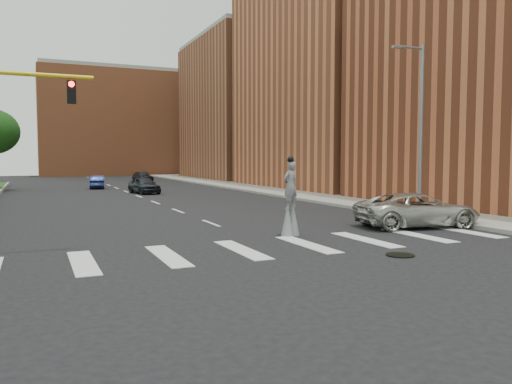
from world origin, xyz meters
name	(u,v)px	position (x,y,z in m)	size (l,w,h in m)	color
ground_plane	(289,252)	(0.00, 0.00, 0.00)	(160.00, 160.00, 0.00)	black
sidewalk_right	(282,192)	(12.50, 25.00, 0.09)	(5.00, 90.00, 0.18)	gray
manhole	(400,255)	(3.00, -2.00, 0.02)	(0.90, 0.90, 0.04)	black
building_mid	(342,73)	(22.00, 30.00, 12.00)	(16.00, 22.00, 24.00)	#BD633B
building_far	(251,111)	(22.00, 54.00, 10.00)	(16.00, 22.00, 20.00)	#9F593A
building_backdrop	(116,125)	(6.00, 78.00, 9.00)	(26.00, 14.00, 18.00)	#BD633B
streetlight	(419,124)	(10.90, 6.00, 4.90)	(2.05, 0.20, 9.00)	slate
stilt_performer	(290,203)	(1.69, 3.07, 1.33)	(0.82, 0.66, 3.21)	black
suv_crossing	(417,210)	(8.18, 3.00, 0.78)	(2.58, 5.59, 1.55)	#BBB8B0
car_near	(144,185)	(1.04, 29.04, 0.73)	(1.72, 4.27, 1.46)	black
car_mid	(97,182)	(-1.90, 37.99, 0.65)	(1.38, 3.95, 1.30)	#16224E
car_far	(143,176)	(5.49, 52.09, 0.61)	(1.71, 4.21, 1.22)	black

